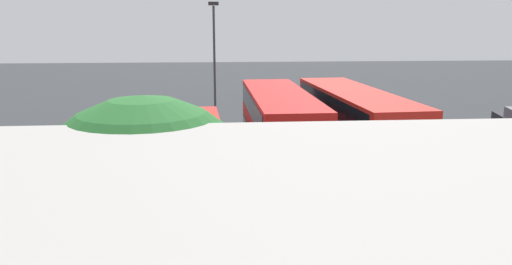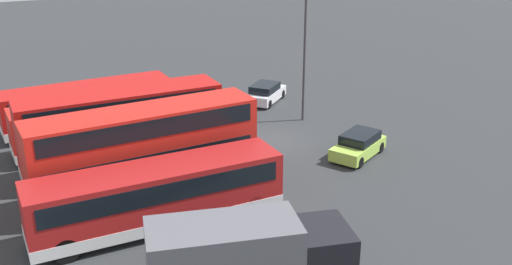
{
  "view_description": "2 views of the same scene",
  "coord_description": "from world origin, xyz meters",
  "px_view_note": "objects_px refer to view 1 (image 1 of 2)",
  "views": [
    {
      "loc": [
        2.61,
        31.37,
        7.57
      ],
      "look_at": [
        0.18,
        1.33,
        1.02
      ],
      "focal_mm": 35.31,
      "sensor_mm": 36.0,
      "label": 1
    },
    {
      "loc": [
        -30.63,
        15.62,
        13.69
      ],
      "look_at": [
        -0.99,
        1.44,
        1.18
      ],
      "focal_mm": 41.55,
      "sensor_mm": 36.0,
      "label": 2
    }
  ],
  "objects_px": {
    "bus_single_deck_near_end": "(426,153)",
    "bus_double_decker_second": "(353,135)",
    "car_hatchback_silver": "(313,121)",
    "bus_single_deck_fifth": "(107,162)",
    "bus_double_decker_third": "(279,138)",
    "lamp_post_tall": "(214,58)",
    "car_small_green": "(148,125)",
    "bus_single_deck_fourth": "(195,156)"
  },
  "relations": [
    {
      "from": "bus_double_decker_second",
      "to": "bus_double_decker_third",
      "type": "relative_size",
      "value": 1.06
    },
    {
      "from": "bus_single_deck_near_end",
      "to": "bus_single_deck_fifth",
      "type": "height_order",
      "value": "same"
    },
    {
      "from": "bus_single_deck_fourth",
      "to": "lamp_post_tall",
      "type": "height_order",
      "value": "lamp_post_tall"
    },
    {
      "from": "bus_double_decker_third",
      "to": "lamp_post_tall",
      "type": "bearing_deg",
      "value": -77.48
    },
    {
      "from": "bus_double_decker_second",
      "to": "bus_single_deck_fourth",
      "type": "relative_size",
      "value": 0.97
    },
    {
      "from": "car_hatchback_silver",
      "to": "car_small_green",
      "type": "relative_size",
      "value": 1.04
    },
    {
      "from": "bus_single_deck_fourth",
      "to": "bus_single_deck_fifth",
      "type": "bearing_deg",
      "value": 11.3
    },
    {
      "from": "bus_double_decker_second",
      "to": "bus_single_deck_fifth",
      "type": "relative_size",
      "value": 1.05
    },
    {
      "from": "bus_single_deck_fourth",
      "to": "car_small_green",
      "type": "relative_size",
      "value": 2.87
    },
    {
      "from": "bus_single_deck_near_end",
      "to": "bus_double_decker_second",
      "type": "distance_m",
      "value": 3.54
    },
    {
      "from": "bus_single_deck_near_end",
      "to": "car_hatchback_silver",
      "type": "relative_size",
      "value": 2.68
    },
    {
      "from": "bus_single_deck_fifth",
      "to": "car_small_green",
      "type": "distance_m",
      "value": 13.02
    },
    {
      "from": "bus_double_decker_second",
      "to": "bus_single_deck_fourth",
      "type": "height_order",
      "value": "bus_double_decker_second"
    },
    {
      "from": "car_hatchback_silver",
      "to": "bus_double_decker_third",
      "type": "bearing_deg",
      "value": 72.37
    },
    {
      "from": "bus_double_decker_third",
      "to": "bus_single_deck_fifth",
      "type": "relative_size",
      "value": 1.0
    },
    {
      "from": "bus_double_decker_second",
      "to": "bus_single_deck_fifth",
      "type": "distance_m",
      "value": 11.25
    },
    {
      "from": "bus_single_deck_near_end",
      "to": "lamp_post_tall",
      "type": "height_order",
      "value": "lamp_post_tall"
    },
    {
      "from": "bus_single_deck_near_end",
      "to": "bus_single_deck_fifth",
      "type": "relative_size",
      "value": 1.05
    },
    {
      "from": "bus_single_deck_fourth",
      "to": "car_hatchback_silver",
      "type": "bearing_deg",
      "value": -122.3
    },
    {
      "from": "car_hatchback_silver",
      "to": "car_small_green",
      "type": "bearing_deg",
      "value": 1.4
    },
    {
      "from": "car_hatchback_silver",
      "to": "lamp_post_tall",
      "type": "bearing_deg",
      "value": -1.98
    },
    {
      "from": "car_hatchback_silver",
      "to": "bus_single_deck_fifth",
      "type": "bearing_deg",
      "value": 48.52
    },
    {
      "from": "bus_double_decker_third",
      "to": "bus_single_deck_fourth",
      "type": "xyz_separation_m",
      "value": [
        3.84,
        -0.29,
        -0.82
      ]
    },
    {
      "from": "bus_single_deck_fifth",
      "to": "bus_double_decker_third",
      "type": "bearing_deg",
      "value": -176.48
    },
    {
      "from": "bus_double_decker_second",
      "to": "lamp_post_tall",
      "type": "relative_size",
      "value": 1.28
    },
    {
      "from": "bus_double_decker_second",
      "to": "bus_single_deck_fifth",
      "type": "bearing_deg",
      "value": 3.85
    },
    {
      "from": "bus_double_decker_third",
      "to": "bus_double_decker_second",
      "type": "bearing_deg",
      "value": -175.43
    },
    {
      "from": "car_small_green",
      "to": "lamp_post_tall",
      "type": "xyz_separation_m",
      "value": [
        -4.7,
        -0.53,
        4.5
      ]
    },
    {
      "from": "bus_single_deck_near_end",
      "to": "lamp_post_tall",
      "type": "bearing_deg",
      "value": -53.21
    },
    {
      "from": "bus_single_deck_near_end",
      "to": "bus_double_decker_third",
      "type": "xyz_separation_m",
      "value": [
        6.95,
        -0.13,
        0.83
      ]
    },
    {
      "from": "bus_single_deck_near_end",
      "to": "car_small_green",
      "type": "distance_m",
      "value": 19.29
    },
    {
      "from": "car_hatchback_silver",
      "to": "lamp_post_tall",
      "type": "height_order",
      "value": "lamp_post_tall"
    },
    {
      "from": "bus_single_deck_fourth",
      "to": "bus_single_deck_near_end",
      "type": "bearing_deg",
      "value": 177.77
    },
    {
      "from": "bus_double_decker_third",
      "to": "car_small_green",
      "type": "bearing_deg",
      "value": -58.75
    },
    {
      "from": "car_hatchback_silver",
      "to": "car_small_green",
      "type": "height_order",
      "value": "same"
    },
    {
      "from": "bus_double_decker_second",
      "to": "lamp_post_tall",
      "type": "xyz_separation_m",
      "value": [
        6.43,
        -12.76,
        2.75
      ]
    },
    {
      "from": "car_hatchback_silver",
      "to": "bus_single_deck_near_end",
      "type": "bearing_deg",
      "value": 102.58
    },
    {
      "from": "bus_double_decker_second",
      "to": "lamp_post_tall",
      "type": "distance_m",
      "value": 14.55
    },
    {
      "from": "bus_single_deck_fifth",
      "to": "car_hatchback_silver",
      "type": "bearing_deg",
      "value": -131.48
    },
    {
      "from": "lamp_post_tall",
      "to": "bus_double_decker_third",
      "type": "bearing_deg",
      "value": 102.52
    },
    {
      "from": "bus_single_deck_near_end",
      "to": "lamp_post_tall",
      "type": "relative_size",
      "value": 1.29
    },
    {
      "from": "bus_single_deck_near_end",
      "to": "bus_double_decker_second",
      "type": "bearing_deg",
      "value": -6.82
    }
  ]
}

